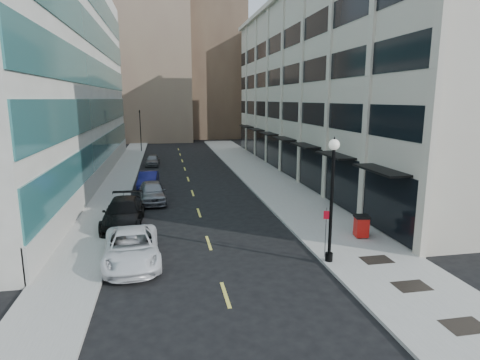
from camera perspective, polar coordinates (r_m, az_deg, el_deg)
name	(u,v)px	position (r m, az deg, el deg)	size (l,w,h in m)	color
ground	(234,321)	(15.00, -0.85, -19.45)	(160.00, 160.00, 0.00)	black
sidewalk_right	(279,188)	(34.94, 5.60, -1.21)	(5.00, 80.00, 0.15)	#99978B
sidewalk_left	(111,196)	(33.83, -17.81, -2.13)	(3.00, 80.00, 0.15)	#99978B
building_right	(350,86)	(44.07, 15.33, 12.74)	(15.30, 46.50, 18.25)	beige
building_left	(2,72)	(42.06, -30.73, 13.02)	(16.14, 46.00, 20.00)	silver
skyline_tan_near	(151,65)	(80.95, -12.51, 15.66)	(14.00, 18.00, 28.00)	#857157
skyline_brown	(211,52)	(85.80, -4.10, 17.66)	(12.00, 16.00, 34.00)	brown
skyline_tan_far	(105,83)	(91.50, -18.69, 12.94)	(12.00, 14.00, 22.00)	#857157
skyline_stone	(266,87)	(81.27, 3.70, 13.06)	(10.00, 14.00, 20.00)	beige
grate_near	(465,326)	(16.35, 29.32, -17.63)	(1.40, 1.00, 0.01)	black
grate_mid	(412,286)	(18.45, 23.22, -13.69)	(1.40, 1.00, 0.01)	black
grate_far	(377,260)	(20.61, 18.85, -10.68)	(1.40, 1.00, 0.01)	black
road_centerline	(195,202)	(30.74, -6.35, -3.12)	(0.15, 68.20, 0.01)	#D8CC4C
traffic_signal	(140,113)	(60.80, -14.09, 9.25)	(0.66, 0.66, 6.98)	black
car_white_van	(132,247)	(20.00, -15.16, -9.25)	(2.56, 5.55, 1.54)	white
car_black_pickup	(124,213)	(25.74, -16.23, -4.51)	(2.32, 5.72, 1.66)	black
car_silver_sedan	(152,192)	(31.03, -12.37, -1.66)	(1.90, 4.72, 1.61)	gray
car_blue_sedan	(148,180)	(35.88, -12.91, -0.04)	(1.55, 4.45, 1.47)	navy
car_grey_sedan	(153,160)	(48.22, -12.32, 2.78)	(1.54, 3.82, 1.30)	slate
trash_bin	(361,225)	(23.34, 16.87, -6.21)	(0.87, 0.92, 1.25)	red
lamppost	(332,190)	(18.84, 12.96, -1.33)	(0.49, 0.49, 5.93)	black
sign_post	(326,226)	(19.76, 12.15, -6.36)	(0.28, 0.13, 2.49)	slate
urn_planter	(364,226)	(24.02, 17.21, -6.26)	(0.55, 0.55, 0.76)	black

